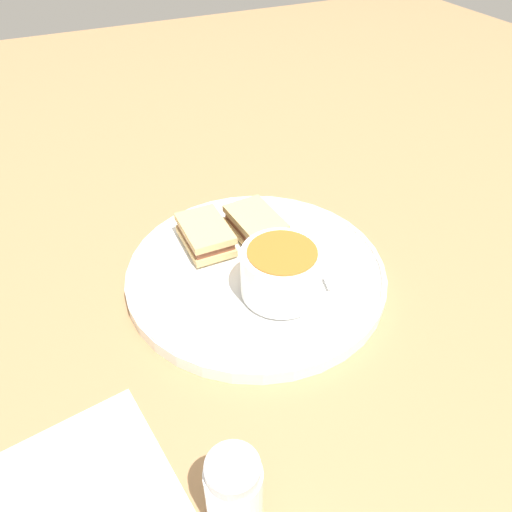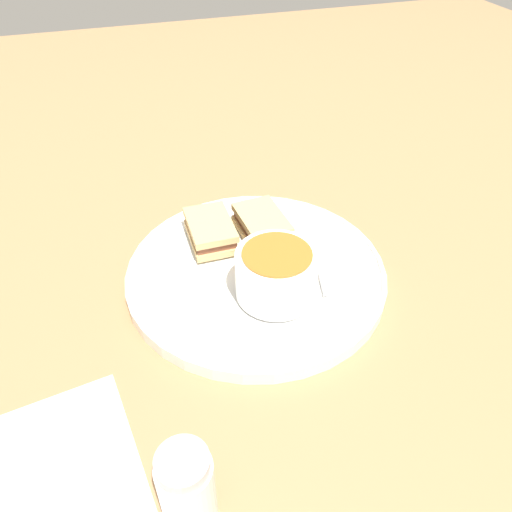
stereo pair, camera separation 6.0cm
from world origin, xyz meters
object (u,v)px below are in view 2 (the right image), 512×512
object	(u,v)px
spoon	(315,249)
sandwich_half_near	(262,225)
salt_shaker	(187,488)
soup_bowl	(276,273)
sandwich_half_far	(211,231)

from	to	relation	value
spoon	sandwich_half_near	size ratio (longest dim) A/B	1.23
sandwich_half_near	salt_shaker	world-z (taller)	salt_shaker
sandwich_half_near	salt_shaker	size ratio (longest dim) A/B	1.03
spoon	salt_shaker	xyz separation A→B (m)	(0.22, 0.26, 0.02)
soup_bowl	spoon	bearing A→B (deg)	-142.56
soup_bowl	sandwich_half_far	world-z (taller)	soup_bowl
sandwich_half_near	sandwich_half_far	xyz separation A→B (m)	(0.07, -0.01, 0.00)
sandwich_half_far	sandwich_half_near	bearing A→B (deg)	173.72
spoon	sandwich_half_far	bearing A→B (deg)	76.33
soup_bowl	salt_shaker	world-z (taller)	salt_shaker
spoon	salt_shaker	world-z (taller)	salt_shaker
soup_bowl	sandwich_half_near	size ratio (longest dim) A/B	1.06
spoon	sandwich_half_near	distance (m)	0.08
sandwich_half_far	salt_shaker	xyz separation A→B (m)	(0.10, 0.33, 0.01)
sandwich_half_near	salt_shaker	bearing A→B (deg)	62.43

